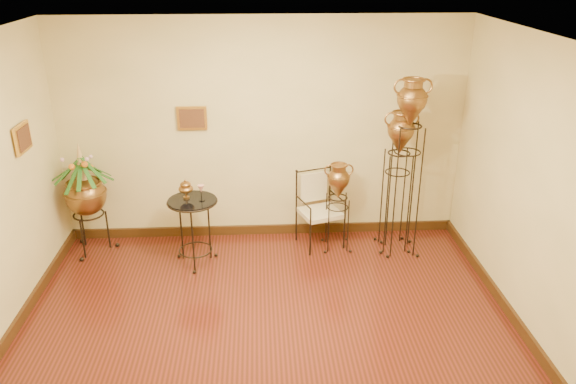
{
  "coord_description": "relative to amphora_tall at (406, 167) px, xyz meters",
  "views": [
    {
      "loc": [
        -0.05,
        -4.17,
        3.45
      ],
      "look_at": [
        0.25,
        1.3,
        1.1
      ],
      "focal_mm": 35.0,
      "sensor_mm": 36.0,
      "label": 1
    }
  ],
  "objects": [
    {
      "name": "ground",
      "position": [
        -1.68,
        -1.93,
        -1.12
      ],
      "size": [
        5.0,
        5.0,
        0.0
      ],
      "primitive_type": "plane",
      "color": "#5C1D15",
      "rests_on": "ground"
    },
    {
      "name": "room_shell",
      "position": [
        -1.69,
        -1.93,
        0.61
      ],
      "size": [
        5.02,
        5.02,
        2.81
      ],
      "color": "beige",
      "rests_on": "ground"
    },
    {
      "name": "amphora_tall",
      "position": [
        0.0,
        0.0,
        0.0
      ],
      "size": [
        0.48,
        0.48,
        2.19
      ],
      "rotation": [
        0.0,
        0.0,
        -0.13
      ],
      "color": "black",
      "rests_on": "ground"
    },
    {
      "name": "amphora_mid",
      "position": [
        -0.07,
        0.1,
        -0.22
      ],
      "size": [
        0.43,
        0.43,
        1.79
      ],
      "rotation": [
        0.0,
        0.0,
        0.08
      ],
      "color": "black",
      "rests_on": "ground"
    },
    {
      "name": "amphora_short",
      "position": [
        -0.78,
        0.13,
        -0.55
      ],
      "size": [
        0.44,
        0.44,
        1.14
      ],
      "rotation": [
        0.0,
        0.0,
        0.33
      ],
      "color": "black",
      "rests_on": "ground"
    },
    {
      "name": "planter_urn",
      "position": [
        -3.83,
        0.22,
        -0.31
      ],
      "size": [
        1.01,
        1.01,
        1.44
      ],
      "rotation": [
        0.0,
        0.0,
        -0.41
      ],
      "color": "black",
      "rests_on": "ground"
    },
    {
      "name": "armchair",
      "position": [
        -0.98,
        0.22,
        -0.64
      ],
      "size": [
        0.68,
        0.65,
        0.96
      ],
      "rotation": [
        0.0,
        0.0,
        0.34
      ],
      "color": "black",
      "rests_on": "ground"
    },
    {
      "name": "side_table",
      "position": [
        -2.51,
        -0.16,
        -0.69
      ],
      "size": [
        0.69,
        0.69,
        1.04
      ],
      "rotation": [
        0.0,
        0.0,
        -0.26
      ],
      "color": "black",
      "rests_on": "ground"
    }
  ]
}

